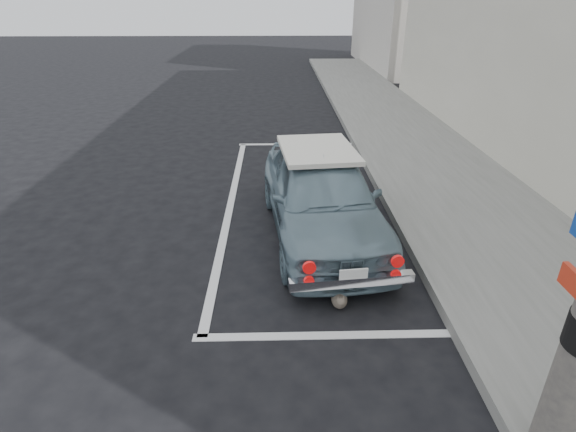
{
  "coord_description": "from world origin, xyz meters",
  "views": [
    {
      "loc": [
        -0.07,
        -4.29,
        3.33
      ],
      "look_at": [
        0.07,
        0.94,
        0.75
      ],
      "focal_mm": 28.0,
      "sensor_mm": 36.0,
      "label": 1
    }
  ],
  "objects": [
    {
      "name": "ground",
      "position": [
        0.0,
        0.0,
        0.0
      ],
      "size": [
        80.0,
        80.0,
        0.0
      ],
      "primitive_type": "plane",
      "color": "black",
      "rests_on": "ground"
    },
    {
      "name": "sidewalk",
      "position": [
        3.2,
        2.0,
        0.07
      ],
      "size": [
        2.8,
        40.0,
        0.15
      ],
      "primitive_type": "cube",
      "color": "slate",
      "rests_on": "ground"
    },
    {
      "name": "pline_rear",
      "position": [
        0.5,
        -0.5,
        0.0
      ],
      "size": [
        3.0,
        0.12,
        0.01
      ],
      "primitive_type": "cube",
      "color": "silver",
      "rests_on": "ground"
    },
    {
      "name": "pline_front",
      "position": [
        0.5,
        6.5,
        0.0
      ],
      "size": [
        3.0,
        0.12,
        0.01
      ],
      "primitive_type": "cube",
      "color": "silver",
      "rests_on": "ground"
    },
    {
      "name": "pline_side",
      "position": [
        -0.9,
        3.0,
        0.0
      ],
      "size": [
        0.12,
        7.0,
        0.01
      ],
      "primitive_type": "cube",
      "color": "silver",
      "rests_on": "ground"
    },
    {
      "name": "retro_coupe",
      "position": [
        0.59,
        1.84,
        0.66
      ],
      "size": [
        1.93,
        3.97,
        1.31
      ],
      "rotation": [
        0.0,
        0.0,
        0.1
      ],
      "color": "gray",
      "rests_on": "ground"
    },
    {
      "name": "cat",
      "position": [
        0.66,
        0.02,
        0.11
      ],
      "size": [
        0.2,
        0.44,
        0.23
      ],
      "rotation": [
        0.0,
        0.0,
        -0.04
      ],
      "color": "#64584C",
      "rests_on": "ground"
    }
  ]
}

